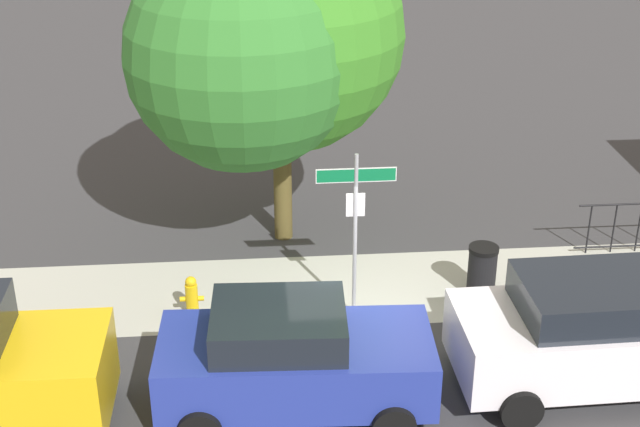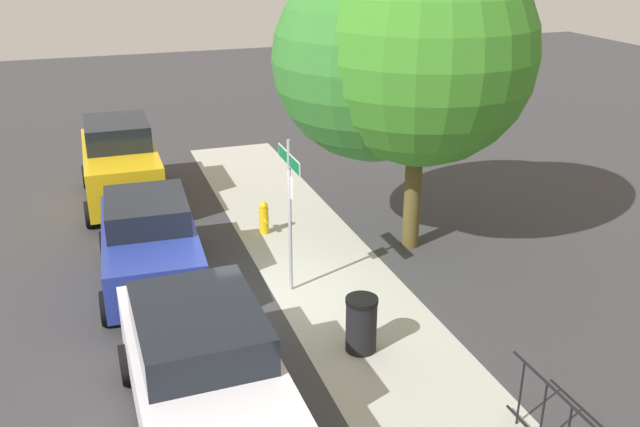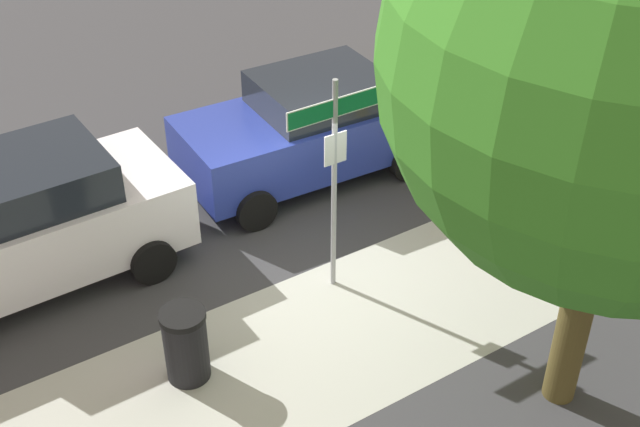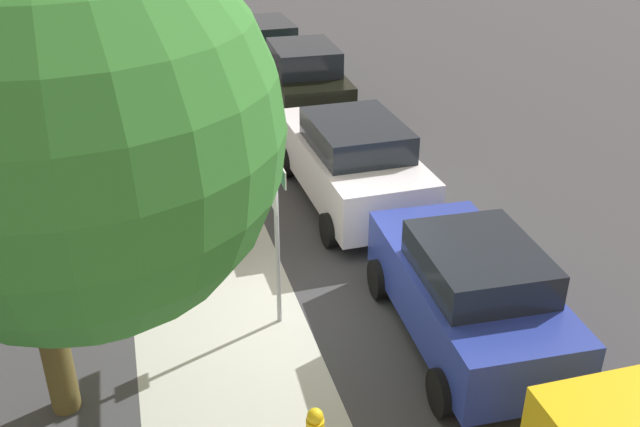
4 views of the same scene
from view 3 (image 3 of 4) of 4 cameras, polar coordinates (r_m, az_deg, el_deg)
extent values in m
plane|color=#38383A|center=(11.74, -0.32, -3.75)|extent=(60.00, 60.00, 0.00)
cube|color=#AEAFA3|center=(10.18, -5.99, -11.40)|extent=(24.00, 2.60, 0.00)
cylinder|color=#9EA0A5|center=(10.58, 0.96, 1.65)|extent=(0.07, 0.07, 3.06)
cube|color=#0F723D|center=(9.99, 1.03, 7.22)|extent=(1.31, 0.02, 0.22)
cube|color=white|center=(10.00, 1.03, 7.22)|extent=(1.34, 0.02, 0.25)
cube|color=silver|center=(10.25, 1.06, 4.45)|extent=(0.32, 0.02, 0.42)
cylinder|color=#4E421F|center=(9.58, 17.06, -6.68)|extent=(0.37, 0.37, 2.43)
sphere|color=#31772C|center=(8.98, 20.05, 11.55)|extent=(4.29, 4.29, 4.29)
sphere|color=#367B22|center=(8.13, 18.49, 10.60)|extent=(3.83, 3.83, 3.83)
sphere|color=#308232|center=(8.75, 20.15, 12.82)|extent=(3.13, 3.13, 3.13)
sphere|color=#378123|center=(7.90, 20.69, 9.97)|extent=(4.58, 4.58, 4.58)
cube|color=gold|center=(16.19, 13.47, 10.54)|extent=(4.24, 1.79, 1.17)
cube|color=black|center=(16.03, 14.58, 13.63)|extent=(2.04, 1.57, 0.63)
cylinder|color=black|center=(14.95, 11.53, 6.18)|extent=(0.64, 0.22, 0.64)
cylinder|color=black|center=(16.10, 7.29, 8.80)|extent=(0.64, 0.22, 0.64)
cylinder|color=black|center=(16.91, 18.82, 8.48)|extent=(0.64, 0.22, 0.64)
cylinder|color=black|center=(17.94, 14.60, 10.75)|extent=(0.64, 0.22, 0.64)
cube|color=#253696|center=(13.34, -0.93, 5.43)|extent=(4.11, 1.94, 0.90)
cube|color=black|center=(13.11, -0.03, 8.38)|extent=(2.00, 1.64, 0.51)
cylinder|color=black|center=(12.38, -4.42, 0.27)|extent=(0.65, 0.25, 0.64)
cylinder|color=black|center=(13.75, -7.75, 3.89)|extent=(0.65, 0.25, 0.64)
cylinder|color=black|center=(13.58, 6.00, 3.60)|extent=(0.65, 0.25, 0.64)
cylinder|color=black|center=(14.84, 2.03, 6.68)|extent=(0.65, 0.25, 0.64)
cube|color=white|center=(11.71, -20.61, -1.50)|extent=(4.71, 1.98, 0.98)
cube|color=black|center=(11.35, -20.06, 2.05)|extent=(2.28, 1.70, 0.54)
cylinder|color=black|center=(11.58, -11.38, -3.19)|extent=(0.64, 0.23, 0.64)
cylinder|color=black|center=(13.04, -14.80, 1.08)|extent=(0.64, 0.23, 0.64)
cylinder|color=yellow|center=(12.69, 12.16, 0.40)|extent=(0.22, 0.22, 0.62)
sphere|color=yellow|center=(12.49, 12.37, 1.80)|extent=(0.20, 0.20, 0.20)
cylinder|color=yellow|center=(12.77, 12.70, 0.74)|extent=(0.10, 0.09, 0.09)
cylinder|color=yellow|center=(12.57, 11.65, 0.30)|extent=(0.10, 0.09, 0.09)
cylinder|color=black|center=(10.03, -9.13, -9.00)|extent=(0.52, 0.52, 0.90)
cylinder|color=black|center=(9.70, -9.39, -6.91)|extent=(0.55, 0.55, 0.08)
camera|label=1|loc=(22.06, -19.08, 36.85)|focal=51.08mm
camera|label=2|loc=(12.59, -66.60, 11.25)|focal=38.61mm
camera|label=4|loc=(14.93, 39.93, 25.39)|focal=40.27mm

